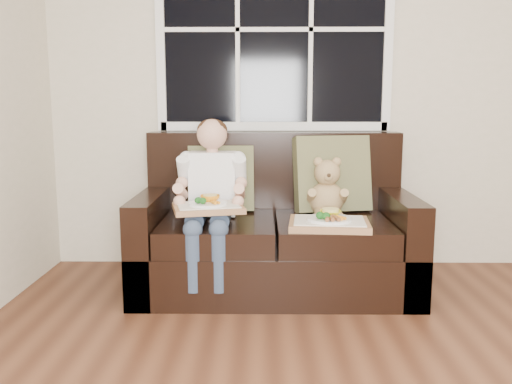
{
  "coord_description": "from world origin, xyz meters",
  "views": [
    {
      "loc": [
        -0.76,
        -1.35,
        1.16
      ],
      "look_at": [
        -0.8,
        1.85,
        0.63
      ],
      "focal_mm": 38.0,
      "sensor_mm": 36.0,
      "label": 1
    }
  ],
  "objects_px": {
    "child": "(211,186)",
    "tray_left": "(208,206)",
    "teddy_bear": "(327,191)",
    "tray_right": "(329,222)",
    "loveseat": "(275,237)"
  },
  "relations": [
    {
      "from": "loveseat",
      "to": "tray_left",
      "type": "height_order",
      "value": "loveseat"
    },
    {
      "from": "child",
      "to": "tray_left",
      "type": "bearing_deg",
      "value": -90.04
    },
    {
      "from": "tray_right",
      "to": "loveseat",
      "type": "bearing_deg",
      "value": 137.95
    },
    {
      "from": "tray_right",
      "to": "child",
      "type": "bearing_deg",
      "value": 168.66
    },
    {
      "from": "loveseat",
      "to": "teddy_bear",
      "type": "height_order",
      "value": "loveseat"
    },
    {
      "from": "teddy_bear",
      "to": "tray_right",
      "type": "distance_m",
      "value": 0.37
    },
    {
      "from": "child",
      "to": "tray_left",
      "type": "relative_size",
      "value": 2.1
    },
    {
      "from": "child",
      "to": "loveseat",
      "type": "bearing_deg",
      "value": 17.51
    },
    {
      "from": "loveseat",
      "to": "child",
      "type": "bearing_deg",
      "value": -162.49
    },
    {
      "from": "teddy_bear",
      "to": "tray_left",
      "type": "relative_size",
      "value": 0.87
    },
    {
      "from": "loveseat",
      "to": "child",
      "type": "height_order",
      "value": "child"
    },
    {
      "from": "tray_left",
      "to": "child",
      "type": "bearing_deg",
      "value": 76.63
    },
    {
      "from": "child",
      "to": "tray_right",
      "type": "distance_m",
      "value": 0.75
    },
    {
      "from": "tray_right",
      "to": "tray_left",
      "type": "bearing_deg",
      "value": -174.99
    },
    {
      "from": "child",
      "to": "tray_right",
      "type": "height_order",
      "value": "child"
    }
  ]
}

